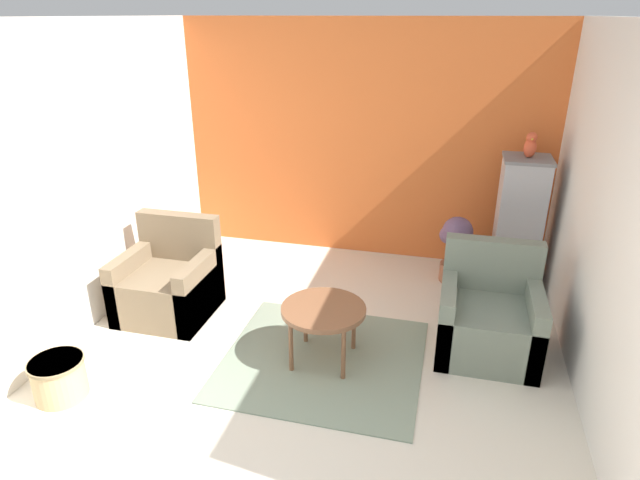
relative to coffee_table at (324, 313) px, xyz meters
The scene contains 11 objects.
wall_back_accent 2.44m from the coffee_table, 93.02° to the left, with size 4.22×0.06×2.62m.
wall_left 2.39m from the coffee_table, behind, with size 0.06×3.78×2.62m.
wall_right 2.17m from the coffee_table, 10.31° to the left, with size 0.06×3.78×2.62m.
area_rug 0.44m from the coffee_table, 87.61° to the left, with size 1.60×1.53×0.01m.
coffee_table is the anchor object (origin of this frame).
armchair_left 1.65m from the coffee_table, 166.17° to the left, with size 0.80×0.78×0.90m.
armchair_right 1.39m from the coffee_table, 20.52° to the left, with size 0.80×0.78×0.90m.
birdcage 2.38m from the coffee_table, 48.39° to the left, with size 0.50×0.50×1.37m.
parrot 2.59m from the coffee_table, 48.42° to the left, with size 0.12×0.21×0.25m.
potted_plant 1.99m from the coffee_table, 60.10° to the left, with size 0.35×0.32×0.72m.
wicker_basket 2.03m from the coffee_table, 152.77° to the right, with size 0.40×0.40×0.31m.
Camera 1 is at (1.00, -2.03, 2.64)m, focal length 30.00 mm.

